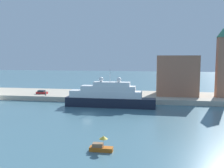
% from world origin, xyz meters
% --- Properties ---
extents(ground, '(400.00, 400.00, 0.00)m').
position_xyz_m(ground, '(0.00, 0.00, 0.00)').
color(ground, slate).
extents(quay_dock, '(110.00, 20.67, 1.64)m').
position_xyz_m(quay_dock, '(0.00, 26.34, 0.82)').
color(quay_dock, '#B7AD99').
rests_on(quay_dock, ground).
extents(large_yacht, '(27.96, 3.97, 11.74)m').
position_xyz_m(large_yacht, '(4.12, 9.85, 3.21)').
color(large_yacht, black).
rests_on(large_yacht, ground).
extents(small_motorboat, '(3.89, 1.44, 2.61)m').
position_xyz_m(small_motorboat, '(9.34, -26.16, 0.83)').
color(small_motorboat, '#C66019').
rests_on(small_motorboat, ground).
extents(harbor_building, '(14.36, 12.02, 14.35)m').
position_xyz_m(harbor_building, '(26.07, 28.16, 8.82)').
color(harbor_building, '#9E664C').
rests_on(harbor_building, quay_dock).
extents(bell_tower, '(4.28, 4.28, 23.47)m').
position_xyz_m(bell_tower, '(40.64, 24.94, 14.22)').
color(bell_tower, '#9E664C').
rests_on(bell_tower, quay_dock).
extents(parked_car, '(4.13, 1.85, 1.36)m').
position_xyz_m(parked_car, '(-23.63, 21.93, 2.23)').
color(parked_car, '#B21E1E').
rests_on(parked_car, quay_dock).
extents(person_figure, '(0.36, 0.36, 1.65)m').
position_xyz_m(person_figure, '(-20.38, 18.07, 2.41)').
color(person_figure, '#4C4C4C').
rests_on(person_figure, quay_dock).
extents(mooring_bollard, '(0.41, 0.41, 0.89)m').
position_xyz_m(mooring_bollard, '(-2.04, 17.08, 2.09)').
color(mooring_bollard, black).
rests_on(mooring_bollard, quay_dock).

